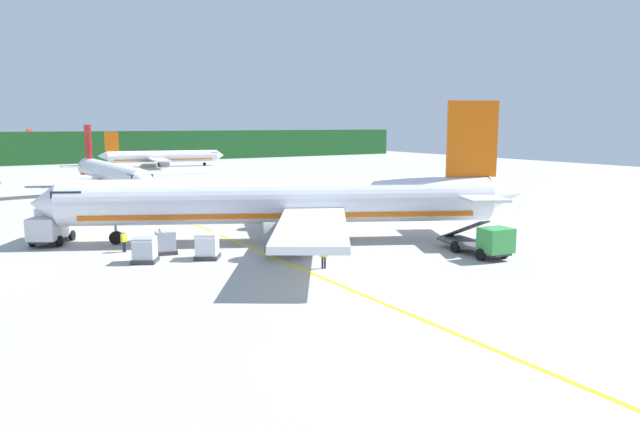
# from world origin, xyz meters

# --- Properties ---
(ground) EXTENTS (240.00, 320.00, 0.20)m
(ground) POSITION_xyz_m (0.00, 48.00, -0.10)
(ground) COLOR #A8A8A3
(distant_treeline) EXTENTS (216.00, 6.00, 8.03)m
(distant_treeline) POSITION_xyz_m (0.00, 142.17, 4.01)
(distant_treeline) COLOR #19471E
(distant_treeline) RESTS_ON ground
(airliner_foreground) EXTENTS (38.80, 32.76, 11.90)m
(airliner_foreground) POSITION_xyz_m (8.34, 24.66, 3.39)
(airliner_foreground) COLOR silver
(airliner_foreground) RESTS_ON ground
(airliner_mid_apron) EXTENTS (28.61, 34.39, 9.82)m
(airliner_mid_apron) POSITION_xyz_m (3.35, 68.80, 2.80)
(airliner_mid_apron) COLOR white
(airliner_mid_apron) RESTS_ON ground
(airliner_far_taxiway) EXTENTS (28.40, 23.66, 8.19)m
(airliner_far_taxiway) POSITION_xyz_m (25.75, 118.57, 2.33)
(airliner_far_taxiway) COLOR silver
(airliner_far_taxiway) RESTS_ON ground
(airliner_distant) EXTENTS (22.28, 26.22, 8.38)m
(airliner_distant) POSITION_xyz_m (9.33, 184.24, 2.39)
(airliner_distant) COLOR white
(airliner_distant) RESTS_ON ground
(service_truck_fuel) EXTENTS (3.03, 7.22, 2.75)m
(service_truck_fuel) POSITION_xyz_m (18.18, 11.63, 1.16)
(service_truck_fuel) COLOR #338C3F
(service_truck_fuel) RESTS_ON ground
(service_truck_catering) EXTENTS (4.83, 6.04, 3.00)m
(service_truck_catering) POSITION_xyz_m (-8.63, 34.56, 1.63)
(service_truck_catering) COLOR silver
(service_truck_catering) RESTS_ON ground
(cargo_container_near) EXTENTS (2.38, 2.38, 2.04)m
(cargo_container_near) POSITION_xyz_m (0.11, 21.93, 0.97)
(cargo_container_near) COLOR #333338
(cargo_container_near) RESTS_ON ground
(cargo_container_mid) EXTENTS (1.93, 1.93, 1.90)m
(cargo_container_mid) POSITION_xyz_m (-1.99, 25.28, 0.90)
(cargo_container_mid) COLOR #333338
(cargo_container_mid) RESTS_ON ground
(cargo_container_far) EXTENTS (2.31, 2.31, 1.97)m
(cargo_container_far) POSITION_xyz_m (-4.17, 23.14, 0.93)
(cargo_container_far) COLOR #333338
(cargo_container_far) RESTS_ON ground
(crew_marshaller) EXTENTS (0.57, 0.42, 1.66)m
(crew_marshaller) POSITION_xyz_m (-4.59, 27.56, 0.98)
(crew_marshaller) COLOR #191E33
(crew_marshaller) RESTS_ON ground
(crew_loader_left) EXTENTS (0.48, 0.48, 1.65)m
(crew_loader_left) POSITION_xyz_m (5.92, 14.86, 0.97)
(crew_loader_left) COLOR #191E33
(crew_loader_left) RESTS_ON ground
(apron_guide_line) EXTENTS (0.30, 60.00, 0.01)m
(apron_guide_line) POSITION_xyz_m (4.48, 19.91, 0.01)
(apron_guide_line) COLOR yellow
(apron_guide_line) RESTS_ON ground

